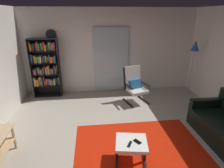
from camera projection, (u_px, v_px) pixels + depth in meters
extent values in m
plane|color=#AFA594|center=(127.00, 147.00, 3.53)|extent=(7.02, 7.02, 0.00)
cube|color=white|center=(111.00, 52.00, 5.76)|extent=(5.60, 0.06, 2.60)
cube|color=silver|center=(111.00, 60.00, 5.79)|extent=(1.10, 0.01, 2.00)
cube|color=red|center=(142.00, 155.00, 3.32)|extent=(2.45, 2.15, 0.01)
cylinder|color=tan|center=(14.00, 137.00, 3.42)|extent=(0.05, 0.05, 0.50)
cube|color=black|center=(32.00, 69.00, 5.42)|extent=(0.02, 0.30, 1.77)
cube|color=black|center=(59.00, 68.00, 5.51)|extent=(0.02, 0.30, 1.77)
cube|color=black|center=(47.00, 67.00, 5.60)|extent=(0.81, 0.02, 1.77)
cube|color=black|center=(49.00, 95.00, 5.78)|extent=(0.78, 0.28, 0.02)
cube|color=black|center=(48.00, 85.00, 5.66)|extent=(0.78, 0.28, 0.02)
cube|color=black|center=(47.00, 74.00, 5.53)|extent=(0.78, 0.28, 0.02)
cube|color=black|center=(45.00, 63.00, 5.40)|extent=(0.78, 0.28, 0.02)
cube|color=black|center=(43.00, 51.00, 5.28)|extent=(0.78, 0.28, 0.02)
cube|color=black|center=(42.00, 39.00, 5.16)|extent=(0.78, 0.28, 0.02)
cube|color=beige|center=(35.00, 81.00, 5.55)|extent=(0.04, 0.19, 0.26)
cube|color=gold|center=(37.00, 82.00, 5.57)|extent=(0.03, 0.19, 0.21)
cube|color=orange|center=(39.00, 82.00, 5.57)|extent=(0.04, 0.23, 0.20)
cube|color=orange|center=(40.00, 81.00, 5.59)|extent=(0.04, 0.15, 0.27)
cube|color=#BDB2A8|center=(42.00, 81.00, 5.60)|extent=(0.02, 0.17, 0.25)
cube|color=#285EA3|center=(43.00, 82.00, 5.59)|extent=(0.03, 0.22, 0.20)
cube|color=#8E3285|center=(44.00, 81.00, 5.60)|extent=(0.04, 0.10, 0.26)
cube|color=red|center=(46.00, 83.00, 5.61)|extent=(0.03, 0.21, 0.15)
cube|color=orange|center=(47.00, 82.00, 5.61)|extent=(0.04, 0.13, 0.19)
cube|color=#97378E|center=(49.00, 81.00, 5.63)|extent=(0.04, 0.16, 0.20)
cube|color=teal|center=(50.00, 82.00, 5.64)|extent=(0.04, 0.15, 0.19)
cube|color=#A09A3E|center=(52.00, 82.00, 5.63)|extent=(0.02, 0.22, 0.17)
cube|color=#929C39|center=(53.00, 82.00, 5.66)|extent=(0.02, 0.22, 0.17)
cube|color=#5B8C98|center=(54.00, 82.00, 5.66)|extent=(0.02, 0.17, 0.15)
cube|color=beige|center=(55.00, 81.00, 5.63)|extent=(0.03, 0.17, 0.20)
cube|color=black|center=(57.00, 81.00, 5.66)|extent=(0.04, 0.12, 0.22)
cube|color=black|center=(58.00, 81.00, 5.66)|extent=(0.03, 0.16, 0.23)
cube|color=#417E52|center=(59.00, 80.00, 5.65)|extent=(0.02, 0.20, 0.26)
cube|color=teal|center=(34.00, 72.00, 5.45)|extent=(0.04, 0.11, 0.15)
cube|color=brown|center=(35.00, 71.00, 5.46)|extent=(0.03, 0.23, 0.18)
cube|color=red|center=(37.00, 71.00, 5.46)|extent=(0.03, 0.22, 0.18)
cube|color=teal|center=(38.00, 71.00, 5.48)|extent=(0.04, 0.11, 0.21)
cube|color=teal|center=(39.00, 71.00, 5.46)|extent=(0.03, 0.20, 0.19)
cube|color=olive|center=(41.00, 71.00, 5.49)|extent=(0.02, 0.22, 0.17)
cube|color=purple|center=(42.00, 72.00, 5.48)|extent=(0.04, 0.22, 0.15)
cube|color=#39873B|center=(44.00, 70.00, 5.50)|extent=(0.03, 0.20, 0.20)
cube|color=red|center=(45.00, 70.00, 5.50)|extent=(0.03, 0.12, 0.23)
cube|color=#579FA3|center=(47.00, 71.00, 5.49)|extent=(0.03, 0.20, 0.21)
cube|color=#BF3E29|center=(48.00, 70.00, 5.48)|extent=(0.03, 0.20, 0.25)
cube|color=gold|center=(49.00, 70.00, 5.49)|extent=(0.03, 0.22, 0.26)
cube|color=#9D3B8D|center=(51.00, 71.00, 5.50)|extent=(0.04, 0.21, 0.18)
cube|color=#5B9B8E|center=(53.00, 71.00, 5.52)|extent=(0.04, 0.18, 0.16)
cube|color=black|center=(55.00, 69.00, 5.52)|extent=(0.04, 0.19, 0.27)
cube|color=brown|center=(56.00, 70.00, 5.51)|extent=(0.03, 0.19, 0.22)
cube|color=gold|center=(57.00, 69.00, 5.53)|extent=(0.02, 0.13, 0.27)
cube|color=#3C5CA1|center=(32.00, 59.00, 5.32)|extent=(0.04, 0.16, 0.24)
cube|color=#281F29|center=(34.00, 59.00, 5.34)|extent=(0.04, 0.12, 0.23)
cube|color=olive|center=(35.00, 59.00, 5.32)|extent=(0.04, 0.18, 0.21)
cube|color=gold|center=(37.00, 59.00, 5.35)|extent=(0.02, 0.20, 0.19)
cube|color=orange|center=(38.00, 60.00, 5.36)|extent=(0.03, 0.13, 0.17)
cube|color=teal|center=(40.00, 59.00, 5.35)|extent=(0.03, 0.24, 0.20)
cube|color=beige|center=(41.00, 59.00, 5.35)|extent=(0.04, 0.23, 0.20)
cube|color=brown|center=(43.00, 60.00, 5.37)|extent=(0.03, 0.15, 0.15)
cube|color=#398D3C|center=(44.00, 59.00, 5.37)|extent=(0.02, 0.12, 0.19)
cube|color=#3257AC|center=(45.00, 59.00, 5.38)|extent=(0.03, 0.13, 0.20)
cube|color=gold|center=(46.00, 59.00, 5.37)|extent=(0.03, 0.11, 0.20)
cube|color=teal|center=(48.00, 60.00, 5.40)|extent=(0.03, 0.11, 0.15)
cube|color=#3768B2|center=(49.00, 58.00, 5.39)|extent=(0.03, 0.11, 0.23)
cube|color=red|center=(51.00, 59.00, 5.39)|extent=(0.02, 0.23, 0.18)
cube|color=orange|center=(52.00, 59.00, 5.41)|extent=(0.04, 0.24, 0.17)
cube|color=orange|center=(53.00, 60.00, 5.38)|extent=(0.03, 0.12, 0.16)
cube|color=#2F58A8|center=(55.00, 59.00, 5.39)|extent=(0.04, 0.20, 0.22)
cube|color=brown|center=(30.00, 46.00, 5.21)|extent=(0.03, 0.18, 0.27)
cube|color=gold|center=(31.00, 47.00, 5.20)|extent=(0.02, 0.21, 0.20)
cube|color=red|center=(32.00, 48.00, 5.21)|extent=(0.04, 0.14, 0.15)
cube|color=#1A262A|center=(34.00, 47.00, 5.19)|extent=(0.04, 0.20, 0.23)
cube|color=brown|center=(36.00, 47.00, 5.22)|extent=(0.04, 0.14, 0.21)
cube|color=brown|center=(38.00, 46.00, 5.21)|extent=(0.03, 0.21, 0.26)
cube|color=#3D7D40|center=(39.00, 47.00, 5.22)|extent=(0.04, 0.18, 0.20)
cube|color=#3E8B49|center=(41.00, 47.00, 5.23)|extent=(0.04, 0.12, 0.22)
cube|color=#96479A|center=(42.00, 47.00, 5.23)|extent=(0.02, 0.12, 0.21)
cube|color=#C13C28|center=(44.00, 46.00, 5.24)|extent=(0.04, 0.13, 0.24)
cube|color=orange|center=(46.00, 47.00, 5.23)|extent=(0.04, 0.24, 0.18)
cube|color=teal|center=(48.00, 48.00, 5.26)|extent=(0.03, 0.13, 0.16)
cube|color=beige|center=(49.00, 46.00, 5.27)|extent=(0.03, 0.14, 0.22)
cube|color=#2E7B43|center=(51.00, 46.00, 5.25)|extent=(0.03, 0.17, 0.24)
cube|color=gold|center=(52.00, 47.00, 5.29)|extent=(0.03, 0.20, 0.19)
cube|color=red|center=(54.00, 46.00, 5.28)|extent=(0.04, 0.20, 0.22)
cube|color=#933A83|center=(55.00, 46.00, 5.25)|extent=(0.03, 0.17, 0.23)
cube|color=black|center=(209.00, 103.00, 4.19)|extent=(0.88, 0.14, 0.20)
cube|color=black|center=(144.00, 100.00, 5.43)|extent=(0.21, 0.59, 0.04)
cube|color=black|center=(140.00, 76.00, 5.41)|extent=(0.09, 0.18, 0.63)
cube|color=black|center=(144.00, 83.00, 5.26)|extent=(0.19, 0.51, 0.03)
cube|color=black|center=(128.00, 103.00, 5.24)|extent=(0.21, 0.59, 0.04)
cube|color=black|center=(124.00, 79.00, 5.22)|extent=(0.09, 0.18, 0.63)
cube|color=black|center=(128.00, 86.00, 5.07)|extent=(0.19, 0.51, 0.03)
cube|color=white|center=(137.00, 90.00, 5.19)|extent=(0.61, 0.63, 0.08)
cube|color=white|center=(133.00, 76.00, 5.29)|extent=(0.51, 0.31, 0.60)
cube|color=#2568A1|center=(135.00, 85.00, 5.23)|extent=(0.41, 0.32, 0.34)
cube|color=white|center=(131.00, 143.00, 3.06)|extent=(0.59, 0.56, 0.06)
cube|color=black|center=(117.00, 159.00, 3.20)|extent=(0.12, 0.48, 0.04)
cube|color=black|center=(117.00, 151.00, 3.14)|extent=(0.04, 0.04, 0.35)
cube|color=black|center=(144.00, 161.00, 3.18)|extent=(0.12, 0.48, 0.04)
cube|color=black|center=(145.00, 152.00, 3.12)|extent=(0.04, 0.04, 0.35)
cube|color=black|center=(130.00, 144.00, 2.98)|extent=(0.10, 0.15, 0.02)
cube|color=black|center=(137.00, 142.00, 3.04)|extent=(0.13, 0.15, 0.01)
cylinder|color=#A5A5AD|center=(187.00, 96.00, 5.72)|extent=(0.22, 0.22, 0.02)
cylinder|color=#B2B2B7|center=(191.00, 74.00, 5.47)|extent=(0.02, 0.02, 1.41)
cone|color=#245D99|center=(195.00, 46.00, 5.16)|extent=(0.23, 0.23, 0.29)
cylinder|color=silver|center=(51.00, 34.00, 5.30)|extent=(0.28, 0.02, 0.28)
cylinder|color=black|center=(51.00, 34.00, 5.29)|extent=(0.29, 0.01, 0.29)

